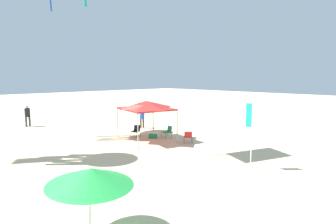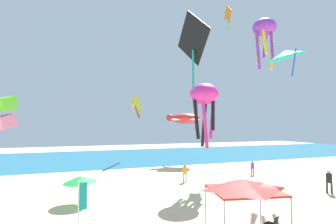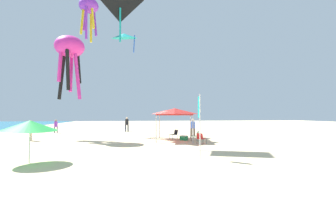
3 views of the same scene
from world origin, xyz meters
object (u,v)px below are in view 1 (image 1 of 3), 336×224
Objects in this scene: cooler_box at (153,135)px; person_by_tent at (27,114)px; canopy_tent at (146,105)px; banner_flag at (251,129)px; folding_chair_near_cooler at (168,131)px; person_kite_handler at (142,116)px; folding_chair_facing_ocean at (188,136)px; beach_umbrella at (91,176)px; folding_chair_left_of_tent at (136,130)px.

cooler_box is 12.08m from person_by_tent.
canopy_tent is 7.90m from banner_flag.
folding_chair_near_cooler is 7.98m from banner_flag.
canopy_tent is 2.62m from folding_chair_near_cooler.
person_kite_handler reaches higher than cooler_box.
banner_flag reaches higher than folding_chair_facing_ocean.
folding_chair_near_cooler is 4.21m from person_kite_handler.
canopy_tent is 1.65× the size of beach_umbrella.
cooler_box is at bearing -85.37° from person_by_tent.
beach_umbrella is 0.72× the size of banner_flag.
person_by_tent is at bearing 20.30° from canopy_tent.
beach_umbrella reaches higher than person_kite_handler.
cooler_box is (8.05, -9.00, -1.51)m from beach_umbrella.
beach_umbrella is at bearing 133.46° from canopy_tent.
cooler_box is (0.61, 0.87, -0.27)m from folding_chair_near_cooler.
cooler_box is (2.78, 0.66, -0.27)m from folding_chair_facing_ocean.
banner_flag is at bearing -109.63° from person_kite_handler.
cooler_box is at bearing -31.02° from folding_chair_facing_ocean.
folding_chair_near_cooler is at bearing 15.04° from folding_chair_left_of_tent.
folding_chair_near_cooler and folding_chair_left_of_tent have the same top height.
canopy_tent is 12.09m from person_by_tent.
person_by_tent is at bearing 24.65° from cooler_box.
folding_chair_near_cooler is 1.12× the size of cooler_box.
canopy_tent is 11.25m from beach_umbrella.
cooler_box is at bearing -122.77° from person_kite_handler.
canopy_tent is 3.48m from folding_chair_facing_ocean.
person_by_tent is (9.75, 4.43, 0.63)m from folding_chair_left_of_tent.
folding_chair_facing_ocean is 2.87m from cooler_box.
folding_chair_facing_ocean is 4.16m from folding_chair_left_of_tent.
person_kite_handler reaches higher than folding_chair_left_of_tent.
folding_chair_facing_ocean is 1.00× the size of folding_chair_left_of_tent.
person_by_tent is at bearing -21.89° from folding_chair_facing_ocean.
canopy_tent is at bearing -130.44° from person_kite_handler.
folding_chair_left_of_tent is at bearing -42.28° from beach_umbrella.
person_by_tent is at bearing 11.63° from banner_flag.
beach_umbrella is at bearing -139.03° from person_kite_handler.
canopy_tent is at bearing -33.72° from folding_chair_left_of_tent.
person_by_tent is at bearing -143.59° from folding_chair_near_cooler.
folding_chair_near_cooler is at bearing -50.04° from folding_chair_facing_ocean.
folding_chair_left_of_tent is at bearing -131.58° from folding_chair_near_cooler.
banner_flag is 1.71× the size of person_by_tent.
folding_chair_facing_ocean and folding_chair_left_of_tent have the same top height.
cooler_box is (-1.19, -0.59, -0.27)m from folding_chair_left_of_tent.
beach_umbrella is 7.92m from banner_flag.
person_by_tent is at bearing -11.82° from beach_umbrella.
cooler_box is 0.41× the size of person_kite_handler.
cooler_box is 3.97m from person_kite_handler.
folding_chair_facing_ocean is 5.89m from banner_flag.
banner_flag reaches higher than beach_umbrella.
person_kite_handler reaches higher than folding_chair_facing_ocean.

